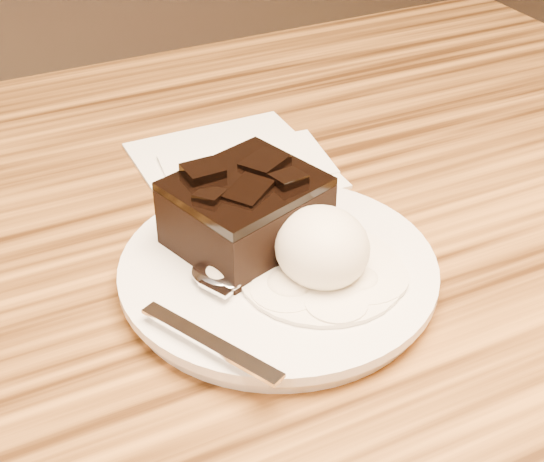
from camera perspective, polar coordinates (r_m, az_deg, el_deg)
name	(u,v)px	position (r m, az deg, el deg)	size (l,w,h in m)	color
plate	(278,274)	(0.56, 0.45, -3.09)	(0.23, 0.23, 0.02)	white
brownie	(246,215)	(0.57, -1.89, 1.19)	(0.10, 0.09, 0.05)	black
ice_cream_scoop	(322,247)	(0.54, 3.64, -1.18)	(0.06, 0.07, 0.05)	#F1E6C9
melt_puddle	(321,272)	(0.55, 3.56, -2.99)	(0.12, 0.12, 0.00)	white
spoon	(217,278)	(0.54, -4.01, -3.41)	(0.03, 0.16, 0.01)	silver
napkin	(232,164)	(0.71, -2.89, 4.89)	(0.16, 0.16, 0.01)	white
crumb_a	(371,256)	(0.57, 7.14, -1.80)	(0.01, 0.01, 0.00)	black
crumb_b	(334,257)	(0.56, 4.51, -1.86)	(0.01, 0.01, 0.00)	black
crumb_c	(260,289)	(0.53, -0.89, -4.23)	(0.01, 0.00, 0.00)	black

